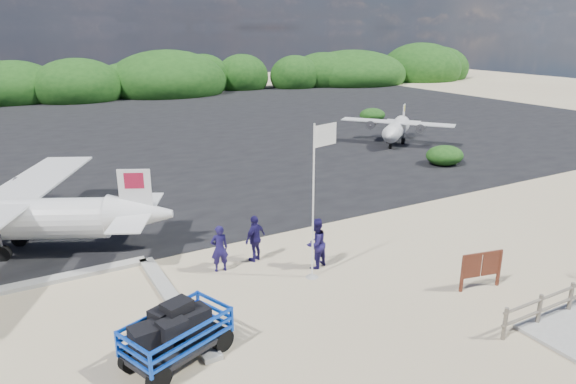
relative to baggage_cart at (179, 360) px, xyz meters
name	(u,v)px	position (x,y,z in m)	size (l,w,h in m)	color
ground	(318,290)	(5.28, 1.42, 0.00)	(160.00, 160.00, 0.00)	beige
asphalt_apron	(122,135)	(5.28, 31.42, 0.00)	(90.00, 50.00, 0.04)	#B2B2B2
lagoon	(17,344)	(-3.72, 2.92, 0.00)	(9.00, 7.00, 0.40)	#B2B2B2
vegetation_band	(77,100)	(5.28, 56.42, 0.00)	(124.00, 8.00, 4.40)	#B2B2B2
fence	(568,312)	(11.28, -3.58, 0.00)	(6.40, 2.00, 1.10)	#B2B2B2
baggage_cart	(179,360)	(0.00, 0.00, 0.00)	(2.96, 1.69, 1.48)	blue
flagpole	(312,277)	(5.59, 2.29, 0.00)	(1.10, 0.46, 5.48)	white
signboard	(479,288)	(10.08, -1.17, 0.00)	(1.64, 0.15, 1.35)	brown
crew_a	(219,248)	(2.96, 4.35, 0.87)	(0.64, 0.42, 1.75)	#1C1552
crew_b	(316,243)	(6.12, 2.92, 0.95)	(0.92, 0.72, 1.89)	#1C1552
crew_c	(255,238)	(4.46, 4.52, 0.90)	(1.05, 0.44, 1.80)	#1C1552
aircraft_large	(304,134)	(18.55, 24.32, 0.00)	(14.11, 14.11, 4.23)	#B2B2B2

